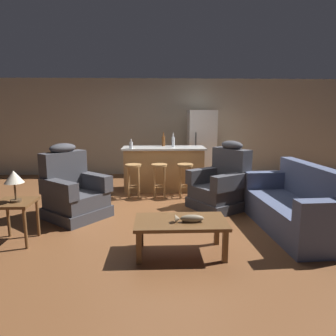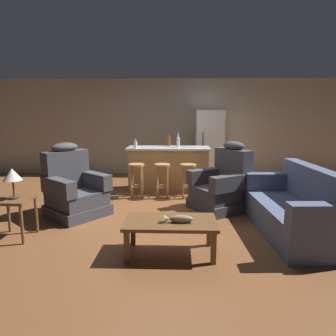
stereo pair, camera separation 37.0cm
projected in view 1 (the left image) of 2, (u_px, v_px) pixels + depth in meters
ground_plane at (166, 208)px, 5.40m from camera, size 12.00×12.00×0.00m
back_wall at (162, 127)px, 8.24m from camera, size 12.00×0.05×2.60m
coffee_table at (181, 225)px, 3.59m from camera, size 1.10×0.60×0.42m
fish_figurine at (189, 219)px, 3.51m from camera, size 0.34×0.10×0.10m
couch at (297, 207)px, 4.33m from camera, size 0.93×1.94×0.94m
recliner_near_lamp at (73, 192)px, 4.88m from camera, size 1.18×1.18×1.20m
recliner_near_island at (222, 185)px, 5.35m from camera, size 1.16×1.16×1.20m
end_table at (15, 209)px, 3.88m from camera, size 0.48×0.48×0.56m
table_lamp at (14, 178)px, 3.79m from camera, size 0.24×0.24×0.41m
kitchen_island at (164, 168)px, 6.64m from camera, size 1.80×0.70×0.95m
bar_stool_left at (133, 175)px, 6.00m from camera, size 0.32×0.32×0.68m
bar_stool_middle at (159, 174)px, 6.02m from camera, size 0.32×0.32×0.68m
bar_stool_right at (185, 174)px, 6.04m from camera, size 0.32×0.32×0.68m
refrigerator at (201, 145)px, 7.79m from camera, size 0.70×0.69×1.76m
bottle_tall_green at (164, 141)px, 6.77m from camera, size 0.07×0.07×0.31m
bottle_short_amber at (173, 142)px, 6.57m from camera, size 0.07×0.07×0.31m
bottle_wine_dark at (131, 145)px, 6.29m from camera, size 0.07×0.07×0.20m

